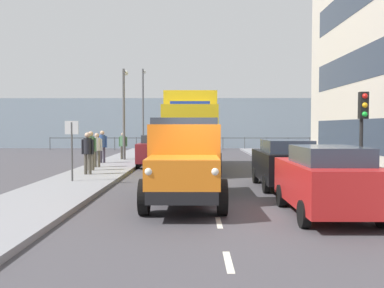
% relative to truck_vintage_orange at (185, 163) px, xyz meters
% --- Properties ---
extents(ground_plane, '(80.00, 80.00, 0.00)m').
position_rel_truck_vintage_orange_xyz_m(ground_plane, '(-0.84, -8.16, -1.18)').
color(ground_plane, '#423F44').
extents(sidewalk_left, '(2.78, 39.09, 0.15)m').
position_rel_truck_vintage_orange_xyz_m(sidewalk_left, '(-5.84, -8.16, -1.10)').
color(sidewalk_left, gray).
rests_on(sidewalk_left, ground_plane).
extents(sidewalk_right, '(2.78, 39.09, 0.15)m').
position_rel_truck_vintage_orange_xyz_m(sidewalk_right, '(4.17, -8.16, -1.10)').
color(sidewalk_right, gray).
rests_on(sidewalk_right, ground_plane).
extents(road_centreline_markings, '(0.12, 35.31, 0.01)m').
position_rel_truck_vintage_orange_xyz_m(road_centreline_markings, '(-0.84, -7.34, -1.17)').
color(road_centreline_markings, silver).
rests_on(road_centreline_markings, ground_plane).
extents(sea_horizon, '(80.00, 0.80, 5.00)m').
position_rel_truck_vintage_orange_xyz_m(sea_horizon, '(-0.84, -30.70, 1.32)').
color(sea_horizon, '#8C9EAD').
rests_on(sea_horizon, ground_plane).
extents(seawall_railing, '(28.08, 0.08, 1.20)m').
position_rel_truck_vintage_orange_xyz_m(seawall_railing, '(-0.84, -27.10, -0.26)').
color(seawall_railing, '#4C5156').
rests_on(seawall_railing, ground_plane).
extents(truck_vintage_orange, '(2.17, 5.64, 2.43)m').
position_rel_truck_vintage_orange_xyz_m(truck_vintage_orange, '(0.00, 0.00, 0.00)').
color(truck_vintage_orange, black).
rests_on(truck_vintage_orange, ground_plane).
extents(lorry_cargo_yellow, '(2.58, 8.20, 3.87)m').
position_rel_truck_vintage_orange_xyz_m(lorry_cargo_yellow, '(-0.06, -9.77, 0.90)').
color(lorry_cargo_yellow, gold).
rests_on(lorry_cargo_yellow, ground_plane).
extents(car_red_kerbside_near, '(1.88, 3.90, 1.72)m').
position_rel_truck_vintage_orange_xyz_m(car_red_kerbside_near, '(-3.50, 1.41, -0.28)').
color(car_red_kerbside_near, '#B21E1E').
rests_on(car_red_kerbside_near, ground_plane).
extents(car_black_kerbside_1, '(1.92, 3.95, 1.72)m').
position_rel_truck_vintage_orange_xyz_m(car_black_kerbside_1, '(-3.50, -3.34, -0.28)').
color(car_black_kerbside_1, black).
rests_on(car_black_kerbside_1, ground_plane).
extents(car_maroon_oppositeside_0, '(1.89, 4.06, 1.72)m').
position_rel_truck_vintage_orange_xyz_m(car_maroon_oppositeside_0, '(1.83, -11.39, -0.28)').
color(car_maroon_oppositeside_0, maroon).
rests_on(car_maroon_oppositeside_0, ground_plane).
extents(car_grey_oppositeside_1, '(1.93, 4.61, 1.72)m').
position_rel_truck_vintage_orange_xyz_m(car_grey_oppositeside_1, '(1.83, -17.06, -0.28)').
color(car_grey_oppositeside_1, slate).
rests_on(car_grey_oppositeside_1, ground_plane).
extents(pedestrian_with_bag, '(0.53, 0.34, 1.79)m').
position_rel_truck_vintage_orange_xyz_m(pedestrian_with_bag, '(4.29, -6.20, 0.03)').
color(pedestrian_with_bag, '#4C473D').
rests_on(pedestrian_with_bag, sidewalk_right).
extents(pedestrian_near_railing, '(0.53, 0.34, 1.82)m').
position_rel_truck_vintage_orange_xyz_m(pedestrian_near_railing, '(4.57, -7.85, 0.05)').
color(pedestrian_near_railing, '#4C473D').
rests_on(pedestrian_near_railing, sidewalk_right).
extents(pedestrian_strolling, '(0.53, 0.34, 1.71)m').
position_rel_truck_vintage_orange_xyz_m(pedestrian_strolling, '(4.63, -9.35, -0.02)').
color(pedestrian_strolling, '#4C473D').
rests_on(pedestrian_strolling, sidewalk_right).
extents(pedestrian_in_dark_coat, '(0.53, 0.34, 1.80)m').
position_rel_truck_vintage_orange_xyz_m(pedestrian_in_dark_coat, '(4.92, -11.86, 0.04)').
color(pedestrian_in_dark_coat, '#383342').
rests_on(pedestrian_in_dark_coat, sidewalk_right).
extents(pedestrian_couple_b, '(0.53, 0.34, 1.66)m').
position_rel_truck_vintage_orange_xyz_m(pedestrian_couple_b, '(4.21, -14.50, -0.05)').
color(pedestrian_couple_b, '#4C473D').
rests_on(pedestrian_couple_b, sidewalk_right).
extents(traffic_light_near, '(0.28, 0.41, 3.20)m').
position_rel_truck_vintage_orange_xyz_m(traffic_light_near, '(-5.93, -2.57, 1.29)').
color(traffic_light_near, black).
rests_on(traffic_light_near, sidewalk_left).
extents(lamp_post_promenade, '(0.32, 1.14, 5.58)m').
position_rel_truck_vintage_orange_xyz_m(lamp_post_promenade, '(4.11, -14.41, 2.36)').
color(lamp_post_promenade, '#59595B').
rests_on(lamp_post_promenade, sidewalk_right).
extents(lamp_post_far, '(0.32, 1.14, 6.90)m').
position_rel_truck_vintage_orange_xyz_m(lamp_post_far, '(4.13, -24.11, 3.05)').
color(lamp_post_far, '#59595B').
rests_on(lamp_post_far, sidewalk_right).
extents(street_sign, '(0.50, 0.07, 2.25)m').
position_rel_truck_vintage_orange_xyz_m(street_sign, '(4.32, -4.03, 0.50)').
color(street_sign, '#4C4C4C').
rests_on(street_sign, sidewalk_right).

